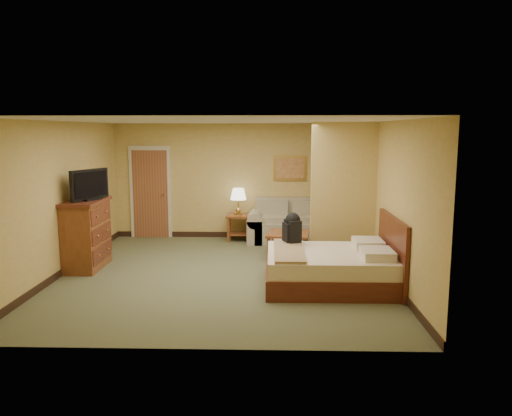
{
  "coord_description": "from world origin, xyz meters",
  "views": [
    {
      "loc": [
        0.79,
        -8.3,
        2.44
      ],
      "look_at": [
        0.54,
        0.6,
        1.06
      ],
      "focal_mm": 35.0,
      "sensor_mm": 36.0,
      "label": 1
    }
  ],
  "objects_px": {
    "coffee_table": "(288,240)",
    "bed": "(335,267)",
    "loveseat": "(290,228)",
    "dresser": "(87,234)"
  },
  "relations": [
    {
      "from": "coffee_table",
      "to": "bed",
      "type": "xyz_separation_m",
      "value": [
        0.67,
        -1.73,
        -0.06
      ]
    },
    {
      "from": "loveseat",
      "to": "coffee_table",
      "type": "xyz_separation_m",
      "value": [
        -0.09,
        -1.48,
        0.05
      ]
    },
    {
      "from": "coffee_table",
      "to": "dresser",
      "type": "bearing_deg",
      "value": -167.66
    },
    {
      "from": "loveseat",
      "to": "bed",
      "type": "height_order",
      "value": "bed"
    },
    {
      "from": "loveseat",
      "to": "dresser",
      "type": "height_order",
      "value": "dresser"
    },
    {
      "from": "coffee_table",
      "to": "bed",
      "type": "bearing_deg",
      "value": -68.68
    },
    {
      "from": "dresser",
      "to": "bed",
      "type": "xyz_separation_m",
      "value": [
        4.29,
        -0.94,
        -0.32
      ]
    },
    {
      "from": "coffee_table",
      "to": "loveseat",
      "type": "bearing_deg",
      "value": 86.4
    },
    {
      "from": "dresser",
      "to": "bed",
      "type": "relative_size",
      "value": 0.61
    },
    {
      "from": "loveseat",
      "to": "bed",
      "type": "distance_m",
      "value": 3.26
    }
  ]
}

